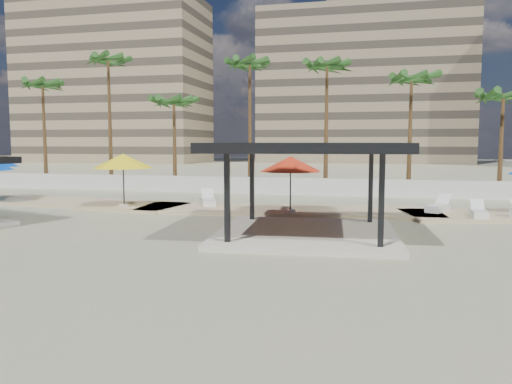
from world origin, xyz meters
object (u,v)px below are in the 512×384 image
pavilion_central (307,181)px  umbrella_c (291,164)px  lounger_b (479,213)px  lounger_d (439,207)px  lounger_a (208,201)px

pavilion_central → umbrella_c: pavilion_central is taller
pavilion_central → umbrella_c: (-1.58, 5.41, 0.41)m
pavilion_central → lounger_b: size_ratio=3.93×
lounger_b → lounger_d: (-1.65, 1.56, 0.02)m
lounger_b → lounger_a: bearing=87.1°
umbrella_c → lounger_d: bearing=16.2°
lounger_a → lounger_b: 14.25m
lounger_b → lounger_d: bearing=49.4°
lounger_b → pavilion_central: bearing=131.5°
lounger_d → umbrella_c: bearing=131.4°
pavilion_central → lounger_a: pavilion_central is taller
pavilion_central → lounger_a: size_ratio=3.44×
umbrella_c → lounger_d: 8.06m
umbrella_c → lounger_a: bearing=158.5°
pavilion_central → lounger_b: bearing=34.3°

